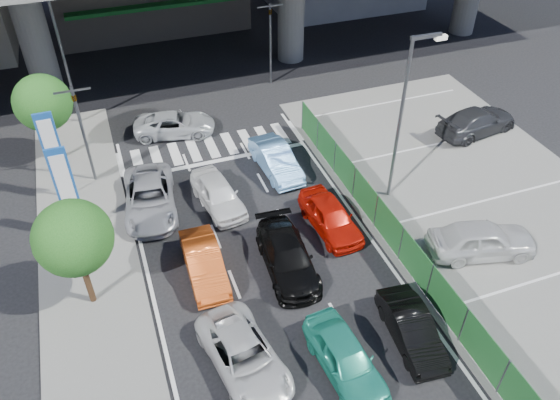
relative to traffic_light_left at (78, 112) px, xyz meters
name	(u,v)px	position (x,y,z in m)	size (l,w,h in m)	color
ground	(299,331)	(6.20, -12.00, -3.94)	(120.00, 120.00, 0.00)	black
parking_lot	(510,228)	(17.20, -10.00, -3.91)	(12.00, 28.00, 0.06)	slate
sidewalk_left	(94,301)	(-0.80, -8.00, -3.88)	(4.00, 30.00, 0.12)	slate
fence_run	(413,260)	(11.50, -11.00, -3.04)	(0.16, 22.00, 1.80)	#1F5B28
traffic_light_left	(78,112)	(0.00, 0.00, 0.00)	(1.60, 1.24, 5.20)	#595B60
traffic_light_right	(270,23)	(11.70, 7.00, 0.00)	(1.60, 1.24, 5.20)	#595B60
street_lamp_right	(405,108)	(13.37, -6.00, 0.83)	(1.65, 0.22, 8.00)	#595B60
street_lamp_left	(64,44)	(-0.13, 6.00, 0.83)	(1.65, 0.22, 8.00)	#595B60
signboard_near	(64,182)	(-1.00, -4.01, -0.87)	(0.80, 0.14, 4.70)	#595B60
signboard_far	(51,145)	(-1.40, -1.01, -0.87)	(0.80, 0.14, 4.70)	#595B60
tree_near	(73,238)	(-0.80, -8.00, -0.55)	(2.80, 2.80, 4.80)	#382314
tree_far	(43,103)	(-1.60, 2.50, -0.55)	(2.80, 2.80, 4.80)	#382314
sedan_white_mid_left	(244,356)	(3.88, -12.79, -3.31)	(2.07, 4.49, 1.25)	silver
taxi_teal_mid	(345,357)	(7.08, -14.05, -3.26)	(1.60, 3.99, 1.36)	teal
hatch_black_mid_right	(412,329)	(9.85, -13.74, -3.32)	(1.31, 3.75, 1.24)	black
taxi_orange_left	(204,263)	(3.64, -8.06, -3.28)	(1.38, 3.97, 1.31)	#D75119
sedan_black_mid	(287,257)	(6.91, -8.89, -3.27)	(1.86, 4.59, 1.33)	black
taxi_orange_right	(330,217)	(9.58, -7.21, -3.25)	(1.62, 4.04, 1.37)	red
wagon_silver_front_left	(150,198)	(2.26, -3.17, -3.25)	(2.29, 4.97, 1.38)	#A6A7AD
sedan_white_front_mid	(218,194)	(5.31, -3.94, -3.25)	(1.61, 4.00, 1.36)	white
kei_truck_front_right	(276,160)	(8.77, -2.25, -3.25)	(1.45, 4.17, 1.37)	#71B1F3
crossing_wagon_silver	(175,124)	(4.64, 2.99, -3.32)	(2.05, 4.44, 1.23)	silver
parked_sedan_white	(482,239)	(14.88, -10.84, -3.11)	(1.81, 4.49, 1.53)	silver
parked_sedan_dgrey	(477,121)	(20.48, -2.66, -3.17)	(1.99, 4.89, 1.42)	#2D2D31
traffic_cone	(368,187)	(12.28, -5.60, -3.50)	(0.39, 0.39, 0.76)	red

